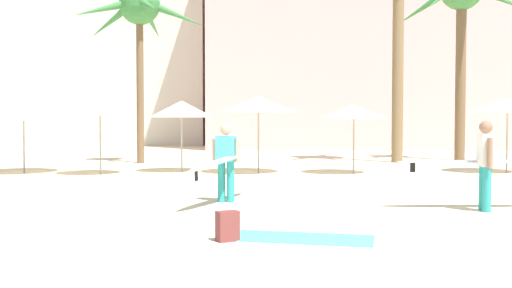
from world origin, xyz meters
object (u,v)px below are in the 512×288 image
at_px(palm_tree_left, 462,4).
at_px(cafe_umbrella_3, 354,112).
at_px(cafe_umbrella_1, 182,109).
at_px(cafe_umbrella_2, 508,106).
at_px(cafe_umbrella_0, 23,113).
at_px(cafe_umbrella_5, 100,107).
at_px(palm_tree_far_left, 139,13).
at_px(beach_towel, 303,238).
at_px(person_far_left, 482,162).
at_px(cafe_umbrella_4, 258,105).
at_px(backpack, 227,227).
at_px(person_far_right, 226,159).

xyz_separation_m(palm_tree_left, cafe_umbrella_3, (-5.79, -6.26, -4.67)).
distance_m(cafe_umbrella_1, cafe_umbrella_2, 10.59).
height_order(cafe_umbrella_0, cafe_umbrella_5, cafe_umbrella_5).
relative_size(palm_tree_left, cafe_umbrella_3, 3.73).
distance_m(palm_tree_far_left, cafe_umbrella_2, 14.01).
height_order(palm_tree_far_left, beach_towel, palm_tree_far_left).
bearing_deg(cafe_umbrella_1, person_far_left, -52.84).
height_order(cafe_umbrella_3, cafe_umbrella_4, cafe_umbrella_4).
relative_size(cafe_umbrella_1, person_far_left, 0.74).
bearing_deg(person_far_left, cafe_umbrella_2, 67.93).
relative_size(palm_tree_far_left, cafe_umbrella_3, 3.23).
relative_size(backpack, person_far_left, 0.13).
relative_size(palm_tree_left, cafe_umbrella_4, 3.12).
bearing_deg(beach_towel, cafe_umbrella_0, 126.01).
relative_size(palm_tree_far_left, beach_towel, 3.57).
height_order(cafe_umbrella_4, person_far_right, cafe_umbrella_4).
relative_size(cafe_umbrella_2, person_far_right, 0.86).
xyz_separation_m(cafe_umbrella_2, cafe_umbrella_4, (-8.06, 0.06, 0.04)).
relative_size(palm_tree_far_left, backpack, 16.93).
distance_m(cafe_umbrella_2, cafe_umbrella_5, 13.02).
bearing_deg(backpack, palm_tree_far_left, -12.25).
bearing_deg(person_far_right, cafe_umbrella_5, 50.39).
bearing_deg(palm_tree_left, cafe_umbrella_0, -160.68).
height_order(beach_towel, person_far_right, person_far_right).
height_order(cafe_umbrella_2, backpack, cafe_umbrella_2).
relative_size(cafe_umbrella_1, cafe_umbrella_2, 0.97).
relative_size(cafe_umbrella_0, backpack, 6.50).
bearing_deg(cafe_umbrella_4, cafe_umbrella_2, -0.45).
bearing_deg(backpack, cafe_umbrella_2, -65.78).
height_order(palm_tree_far_left, person_far_left, palm_tree_far_left).
xyz_separation_m(palm_tree_far_left, cafe_umbrella_5, (-0.38, -5.05, -3.84)).
xyz_separation_m(cafe_umbrella_4, person_far_right, (-0.88, -6.91, -1.31)).
relative_size(cafe_umbrella_0, person_far_left, 0.87).
bearing_deg(backpack, person_far_right, -24.47).
xyz_separation_m(cafe_umbrella_1, person_far_right, (1.64, -7.42, -1.18)).
relative_size(cafe_umbrella_2, cafe_umbrella_4, 0.92).
relative_size(cafe_umbrella_0, cafe_umbrella_2, 1.13).
bearing_deg(cafe_umbrella_5, cafe_umbrella_4, 4.67).
bearing_deg(person_far_left, palm_tree_far_left, 129.28).
xyz_separation_m(cafe_umbrella_5, person_far_left, (8.90, -7.60, -1.20)).
relative_size(cafe_umbrella_0, cafe_umbrella_5, 1.15).
bearing_deg(person_far_left, cafe_umbrella_1, 132.47).
bearing_deg(palm_tree_left, cafe_umbrella_2, -97.09).
height_order(palm_tree_left, cafe_umbrella_3, palm_tree_left).
xyz_separation_m(palm_tree_far_left, cafe_umbrella_1, (2.06, -4.13, -3.87)).
bearing_deg(beach_towel, palm_tree_far_left, 107.78).
relative_size(palm_tree_left, cafe_umbrella_2, 3.40).
distance_m(palm_tree_far_left, person_far_left, 16.07).
height_order(cafe_umbrella_3, person_far_left, cafe_umbrella_3).
bearing_deg(backpack, cafe_umbrella_1, -17.33).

